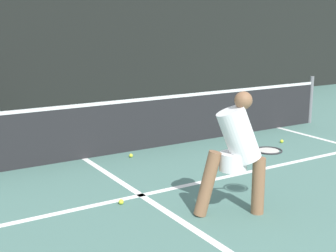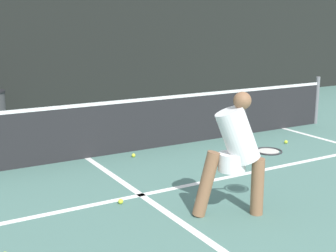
# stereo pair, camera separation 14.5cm
# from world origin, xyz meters

# --- Properties ---
(court_service_line) EXTENTS (8.25, 0.10, 0.01)m
(court_service_line) POSITION_xyz_m (0.00, 5.81, 0.00)
(court_service_line) COLOR white
(court_service_line) RESTS_ON ground
(court_center_mark) EXTENTS (0.10, 4.99, 0.01)m
(court_center_mark) POSITION_xyz_m (0.00, 5.33, 0.00)
(court_center_mark) COLOR white
(court_center_mark) RESTS_ON ground
(net) EXTENTS (11.09, 0.09, 1.07)m
(net) POSITION_xyz_m (0.00, 7.83, 0.51)
(net) COLOR slate
(net) RESTS_ON ground
(fence_back) EXTENTS (24.00, 0.06, 3.07)m
(fence_back) POSITION_xyz_m (0.00, 12.06, 1.53)
(fence_back) COLOR black
(fence_back) RESTS_ON ground
(player_practicing) EXTENTS (1.25, 0.52, 1.50)m
(player_practicing) POSITION_xyz_m (0.68, 4.67, 0.80)
(player_practicing) COLOR #8C6042
(player_practicing) RESTS_ON ground
(tennis_ball_scattered_0) EXTENTS (0.07, 0.07, 0.07)m
(tennis_ball_scattered_0) POSITION_xyz_m (0.71, 7.48, 0.03)
(tennis_ball_scattered_0) COLOR #D1E033
(tennis_ball_scattered_0) RESTS_ON ground
(tennis_ball_scattered_2) EXTENTS (0.07, 0.07, 0.07)m
(tennis_ball_scattered_2) POSITION_xyz_m (1.37, 6.11, 0.03)
(tennis_ball_scattered_2) COLOR #D1E033
(tennis_ball_scattered_2) RESTS_ON ground
(tennis_ball_scattered_5) EXTENTS (0.07, 0.07, 0.07)m
(tennis_ball_scattered_5) POSITION_xyz_m (-0.36, 5.67, 0.03)
(tennis_ball_scattered_5) COLOR #D1E033
(tennis_ball_scattered_5) RESTS_ON ground
(tennis_ball_scattered_7) EXTENTS (0.07, 0.07, 0.07)m
(tennis_ball_scattered_7) POSITION_xyz_m (3.63, 6.83, 0.03)
(tennis_ball_scattered_7) COLOR #D1E033
(tennis_ball_scattered_7) RESTS_ON ground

